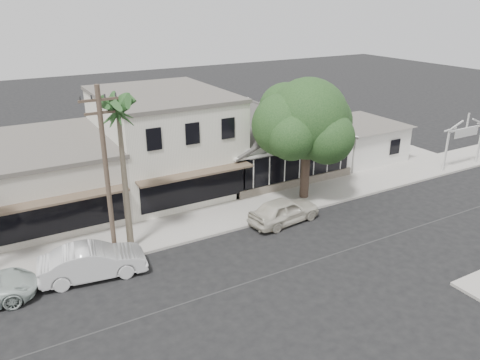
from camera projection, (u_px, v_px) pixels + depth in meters
ground at (317, 260)px, 24.10m from camera, size 140.00×140.00×0.00m
sidewalk_north at (126, 241)px, 25.83m from camera, size 90.00×3.50×0.15m
corner_shop at (268, 139)px, 35.54m from camera, size 10.40×8.60×5.10m
side_cottage at (357, 141)px, 38.96m from camera, size 6.00×6.00×3.00m
arch_sign at (466, 130)px, 35.74m from camera, size 4.12×0.12×3.95m
row_building_near at (163, 142)px, 32.45m from camera, size 8.00×10.00×6.50m
row_building_midnear at (26, 181)px, 28.70m from camera, size 10.00×10.00×4.20m
utility_pole at (106, 173)px, 22.40m from camera, size 1.80×0.24×9.00m
car_0 at (284, 210)px, 27.86m from camera, size 4.74×2.34×1.55m
car_1 at (93, 262)px, 22.37m from camera, size 5.16×2.41×1.64m
shade_tree at (305, 121)px, 29.72m from camera, size 7.28×6.58×8.08m
palm_east at (118, 111)px, 22.35m from camera, size 3.33×3.33×8.79m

